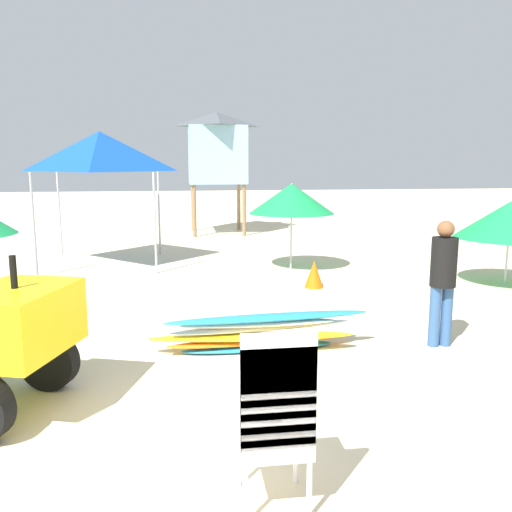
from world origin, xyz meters
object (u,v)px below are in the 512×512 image
(beach_umbrella_far, at_px, (510,220))
(surfboard_pile, at_px, (260,332))
(traffic_cone_near, at_px, (314,274))
(popup_canopy, at_px, (100,151))
(lifeguard_tower, at_px, (217,148))
(stacked_plastic_chairs, at_px, (275,407))
(lifeguard_near_left, at_px, (443,275))
(beach_umbrella_left, at_px, (292,199))

(beach_umbrella_far, bearing_deg, surfboard_pile, -150.53)
(beach_umbrella_far, distance_m, traffic_cone_near, 3.80)
(popup_canopy, height_order, lifeguard_tower, lifeguard_tower)
(surfboard_pile, distance_m, lifeguard_tower, 11.54)
(lifeguard_tower, height_order, beach_umbrella_far, lifeguard_tower)
(stacked_plastic_chairs, xyz_separation_m, beach_umbrella_far, (5.53, 6.02, 0.51))
(surfboard_pile, distance_m, beach_umbrella_far, 6.01)
(lifeguard_tower, bearing_deg, traffic_cone_near, -81.30)
(traffic_cone_near, bearing_deg, stacked_plastic_chairs, -106.43)
(surfboard_pile, xyz_separation_m, traffic_cone_near, (1.50, 3.24, 0.01))
(surfboard_pile, relative_size, traffic_cone_near, 5.50)
(lifeguard_tower, relative_size, traffic_cone_near, 7.68)
(stacked_plastic_chairs, bearing_deg, lifeguard_tower, 87.42)
(traffic_cone_near, bearing_deg, lifeguard_tower, 98.70)
(popup_canopy, distance_m, beach_umbrella_far, 8.58)
(popup_canopy, relative_size, lifeguard_tower, 0.77)
(stacked_plastic_chairs, relative_size, lifeguard_tower, 0.33)
(lifeguard_near_left, relative_size, popup_canopy, 0.54)
(lifeguard_near_left, relative_size, lifeguard_tower, 0.41)
(lifeguard_near_left, bearing_deg, beach_umbrella_left, 99.57)
(stacked_plastic_chairs, distance_m, surfboard_pile, 3.17)
(beach_umbrella_left, distance_m, beach_umbrella_far, 4.29)
(beach_umbrella_left, relative_size, traffic_cone_near, 3.69)
(lifeguard_tower, xyz_separation_m, beach_umbrella_left, (1.15, -6.25, -1.22))
(popup_canopy, relative_size, beach_umbrella_far, 1.49)
(beach_umbrella_far, bearing_deg, lifeguard_tower, 120.33)
(stacked_plastic_chairs, xyz_separation_m, traffic_cone_near, (1.87, 6.35, -0.49))
(beach_umbrella_far, bearing_deg, beach_umbrella_left, 150.73)
(lifeguard_tower, bearing_deg, beach_umbrella_far, -59.67)
(stacked_plastic_chairs, xyz_separation_m, lifeguard_tower, (0.65, 14.36, 2.02))
(lifeguard_tower, bearing_deg, lifeguard_near_left, -79.96)
(lifeguard_tower, distance_m, beach_umbrella_far, 9.78)
(traffic_cone_near, bearing_deg, beach_umbrella_left, 92.48)
(surfboard_pile, height_order, traffic_cone_near, traffic_cone_near)
(stacked_plastic_chairs, relative_size, beach_umbrella_far, 0.65)
(beach_umbrella_far, relative_size, traffic_cone_near, 3.95)
(surfboard_pile, relative_size, beach_umbrella_far, 1.39)
(lifeguard_tower, bearing_deg, surfboard_pile, -91.41)
(stacked_plastic_chairs, distance_m, beach_umbrella_far, 8.19)
(surfboard_pile, xyz_separation_m, beach_umbrella_far, (5.16, 2.91, 1.01))
(surfboard_pile, xyz_separation_m, lifeguard_tower, (0.28, 11.26, 2.52))
(beach_umbrella_left, bearing_deg, lifeguard_tower, 100.42)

